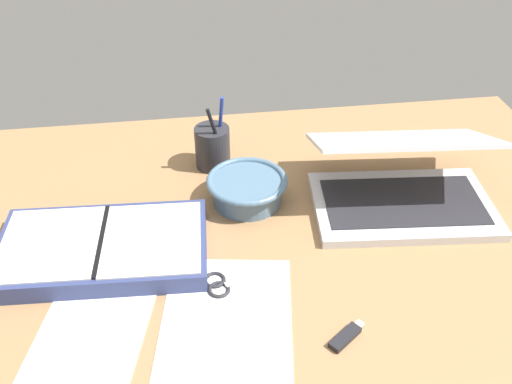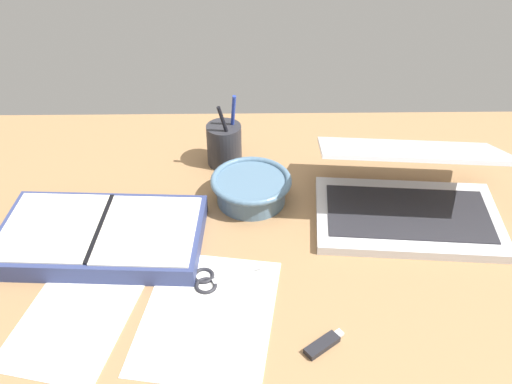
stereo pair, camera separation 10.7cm
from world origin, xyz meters
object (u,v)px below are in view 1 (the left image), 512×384
object	(u,v)px
scissors	(224,283)
planner	(103,248)
pen_cup	(213,147)
laptop	(402,183)
bowl	(247,188)

from	to	relation	value
scissors	planner	bearing A→B (deg)	141.33
pen_cup	laptop	bearing A→B (deg)	-27.26
laptop	planner	xyz separation A→B (cm)	(-58.44, -8.09, -2.90)
laptop	pen_cup	xyz separation A→B (cm)	(-36.42, 18.76, -0.06)
laptop	pen_cup	bearing A→B (deg)	157.75
bowl	scissors	distance (cm)	23.98
laptop	planner	bearing A→B (deg)	-167.12
laptop	scissors	world-z (taller)	laptop
bowl	planner	world-z (taller)	bowl
laptop	bowl	xyz separation A→B (cm)	(-30.65, 4.69, -1.69)
planner	pen_cup	bearing A→B (deg)	53.66
planner	scissors	world-z (taller)	planner
laptop	planner	size ratio (longest dim) A/B	0.99
bowl	pen_cup	world-z (taller)	pen_cup
planner	laptop	bearing A→B (deg)	10.90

